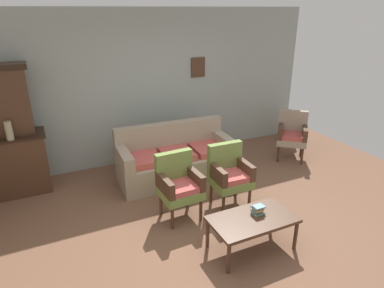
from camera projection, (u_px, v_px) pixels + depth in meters
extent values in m
plane|color=brown|center=(224.00, 230.00, 4.39)|extent=(7.68, 7.68, 0.00)
cube|color=#939E99|center=(152.00, 87.00, 6.08)|extent=(6.40, 0.06, 2.70)
cube|color=#472D1E|center=(198.00, 67.00, 6.29)|extent=(0.28, 0.02, 0.36)
cube|color=#472D1E|center=(9.00, 166.00, 5.11)|extent=(1.10, 0.52, 0.90)
cube|color=black|center=(2.00, 138.00, 4.94)|extent=(1.16, 0.55, 0.03)
cylinder|color=tan|center=(9.00, 131.00, 4.77)|extent=(0.10, 0.10, 0.27)
cube|color=gray|center=(177.00, 167.00, 5.62)|extent=(1.91, 0.88, 0.42)
cube|color=gray|center=(169.00, 136.00, 5.73)|extent=(1.88, 0.24, 0.48)
cube|color=gray|center=(223.00, 142.00, 5.81)|extent=(0.19, 0.81, 0.24)
cube|color=gray|center=(124.00, 158.00, 5.18)|extent=(0.19, 0.81, 0.24)
cube|color=#B74C47|center=(207.00, 149.00, 5.69)|extent=(0.51, 0.58, 0.10)
cube|color=#B74C47|center=(177.00, 154.00, 5.49)|extent=(0.51, 0.58, 0.10)
cube|color=#B74C47|center=(145.00, 160.00, 5.29)|extent=(0.51, 0.58, 0.10)
cube|color=olive|center=(180.00, 193.00, 4.52)|extent=(0.54, 0.50, 0.12)
cube|color=#B74C47|center=(181.00, 187.00, 4.47)|extent=(0.46, 0.42, 0.10)
cube|color=olive|center=(174.00, 167.00, 4.57)|extent=(0.52, 0.12, 0.46)
cube|color=#472D1E|center=(195.00, 178.00, 4.55)|extent=(0.10, 0.48, 0.22)
cube|color=#472D1E|center=(165.00, 185.00, 4.36)|extent=(0.10, 0.48, 0.22)
cylinder|color=#472D1E|center=(201.00, 210.00, 4.54)|extent=(0.04, 0.04, 0.32)
cylinder|color=#472D1E|center=(172.00, 218.00, 4.35)|extent=(0.04, 0.04, 0.32)
cylinder|color=#472D1E|center=(188.00, 197.00, 4.85)|extent=(0.04, 0.04, 0.32)
cylinder|color=#472D1E|center=(161.00, 204.00, 4.67)|extent=(0.04, 0.04, 0.32)
cube|color=olive|center=(231.00, 182.00, 4.80)|extent=(0.54, 0.50, 0.12)
cube|color=#B74C47|center=(232.00, 177.00, 4.75)|extent=(0.46, 0.42, 0.10)
cube|color=olive|center=(225.00, 158.00, 4.87)|extent=(0.52, 0.12, 0.46)
cube|color=#472D1E|center=(245.00, 168.00, 4.82)|extent=(0.10, 0.48, 0.22)
cube|color=#472D1E|center=(217.00, 174.00, 4.66)|extent=(0.10, 0.48, 0.22)
cylinder|color=#472D1E|center=(249.00, 198.00, 4.80)|extent=(0.04, 0.04, 0.32)
cylinder|color=#472D1E|center=(223.00, 205.00, 4.65)|extent=(0.04, 0.04, 0.32)
cylinder|color=#472D1E|center=(236.00, 186.00, 5.13)|extent=(0.04, 0.04, 0.32)
cylinder|color=#472D1E|center=(211.00, 192.00, 4.97)|extent=(0.04, 0.04, 0.32)
cube|color=gray|center=(291.00, 140.00, 6.31)|extent=(0.71, 0.70, 0.12)
cube|color=#B74C47|center=(292.00, 136.00, 6.26)|extent=(0.60, 0.60, 0.10)
cube|color=gray|center=(293.00, 122.00, 6.38)|extent=(0.46, 0.41, 0.46)
cube|color=#472D1E|center=(305.00, 133.00, 6.20)|extent=(0.37, 0.42, 0.22)
cube|color=#472D1E|center=(280.00, 131.00, 6.30)|extent=(0.37, 0.42, 0.22)
cylinder|color=#472D1E|center=(302.00, 156.00, 6.17)|extent=(0.04, 0.04, 0.32)
cylinder|color=#472D1E|center=(278.00, 154.00, 6.27)|extent=(0.04, 0.04, 0.32)
cylinder|color=#472D1E|center=(301.00, 148.00, 6.51)|extent=(0.04, 0.04, 0.32)
cylinder|color=#472D1E|center=(279.00, 146.00, 6.61)|extent=(0.04, 0.04, 0.32)
cube|color=#472D1E|center=(253.00, 219.00, 3.91)|extent=(1.00, 0.56, 0.04)
cylinder|color=#472D1E|center=(208.00, 233.00, 4.01)|extent=(0.04, 0.04, 0.38)
cylinder|color=#472D1E|center=(270.00, 214.00, 4.38)|extent=(0.04, 0.04, 0.38)
cylinder|color=#472D1E|center=(229.00, 259.00, 3.61)|extent=(0.04, 0.04, 0.38)
cylinder|color=#472D1E|center=(296.00, 235.00, 3.98)|extent=(0.04, 0.04, 0.38)
cube|color=slate|center=(258.00, 213.00, 3.98)|extent=(0.14, 0.10, 0.02)
cube|color=#5C919E|center=(256.00, 210.00, 3.99)|extent=(0.12, 0.07, 0.03)
cube|color=tan|center=(258.00, 209.00, 3.96)|extent=(0.11, 0.09, 0.03)
cube|color=slate|center=(258.00, 207.00, 3.97)|extent=(0.16, 0.10, 0.02)
cube|color=#679296|center=(258.00, 207.00, 3.94)|extent=(0.12, 0.10, 0.02)
cylinder|color=olive|center=(288.00, 126.00, 7.20)|extent=(0.25, 0.25, 0.68)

